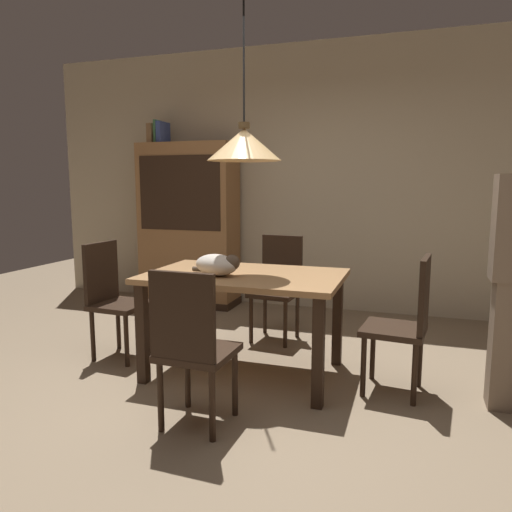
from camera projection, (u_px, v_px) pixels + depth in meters
The scene contains 13 objects.
ground at pixel (222, 404), 3.05m from camera, with size 10.00×10.00×0.00m, color #847056.
back_wall at pixel (311, 179), 5.33m from camera, with size 6.40×0.10×2.90m, color beige.
dining_table at pixel (245, 287), 3.47m from camera, with size 1.40×0.90×0.75m.
chair_right_side at pixel (406, 319), 3.13m from camera, with size 0.44×0.44×0.93m.
chair_near_front at pixel (192, 343), 2.67m from camera, with size 0.41×0.41×0.93m.
chair_left_side at pixel (113, 295), 3.84m from camera, with size 0.42×0.42×0.93m.
chair_far_back at pixel (278, 283), 4.31m from camera, with size 0.44×0.44×0.93m.
cat_sleeping at pixel (218, 265), 3.37m from camera, with size 0.41×0.32×0.16m.
pendant_lamp at pixel (244, 144), 3.32m from camera, with size 0.52×0.52×1.30m.
hutch_bookcase at pixel (189, 228), 5.51m from camera, with size 1.12×0.45×1.85m.
book_brown_thick at pixel (154, 134), 5.49m from camera, with size 0.06×0.24×0.22m, color brown.
book_green_slim at pixel (159, 132), 5.47m from camera, with size 0.03×0.20×0.26m, color #427A4C.
book_blue_wide at pixel (163, 133), 5.45m from camera, with size 0.06×0.24×0.24m, color #384C93.
Camera 1 is at (1.10, -2.67, 1.38)m, focal length 33.62 mm.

